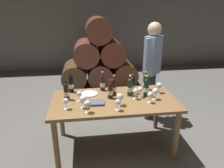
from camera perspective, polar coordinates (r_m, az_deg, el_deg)
ground_plane at (r=3.32m, az=0.49°, el=-16.11°), size 14.00×14.00×0.00m
cellar_back_wall at (r=6.86m, az=-4.76°, el=15.83°), size 10.00×0.24×2.80m
barrel_stack at (r=5.40m, az=-3.51°, el=6.56°), size 1.86×0.90×1.69m
dining_table at (r=2.96m, az=0.53°, el=-5.73°), size 1.70×0.90×0.76m
wine_bottle_0 at (r=2.94m, az=-12.07°, el=-1.91°), size 0.07×0.07×0.28m
wine_bottle_1 at (r=3.17m, az=-10.87°, el=0.06°), size 0.07×0.07×0.30m
wine_bottle_2 at (r=3.18m, az=-2.52°, el=0.44°), size 0.07×0.07×0.30m
wine_bottle_3 at (r=2.92m, az=-0.47°, el=-1.65°), size 0.07×0.07×0.27m
wine_bottle_4 at (r=3.00m, az=0.50°, el=-0.71°), size 0.07×0.07×0.31m
wine_bottle_5 at (r=3.09m, az=5.45°, el=-0.28°), size 0.07×0.07×0.29m
wine_bottle_6 at (r=3.26m, az=8.89°, el=0.67°), size 0.07×0.07×0.28m
wine_bottle_7 at (r=3.02m, az=9.13°, el=-0.85°), size 0.07×0.07×0.31m
wine_bottle_8 at (r=3.00m, az=4.82°, el=-0.75°), size 0.07×0.07×0.31m
wine_glass_0 at (r=2.91m, az=6.29°, el=-2.04°), size 0.08×0.08×0.15m
wine_glass_1 at (r=2.68m, az=-12.22°, el=-4.58°), size 0.07×0.07×0.15m
wine_glass_2 at (r=3.17m, az=12.50°, el=-0.44°), size 0.09×0.09×0.16m
wine_glass_3 at (r=2.60m, az=1.66°, el=-4.99°), size 0.07×0.07×0.15m
wine_glass_4 at (r=2.56m, az=-6.60°, el=-5.35°), size 0.09×0.09×0.16m
wine_glass_5 at (r=2.72m, az=2.11°, el=-3.51°), size 0.09×0.09×0.16m
wine_glass_6 at (r=2.94m, az=11.48°, el=-2.02°), size 0.09×0.09×0.16m
wine_glass_7 at (r=2.83m, az=10.12°, el=-3.01°), size 0.07×0.07×0.15m
wine_glass_8 at (r=2.98m, az=7.55°, el=-1.59°), size 0.07×0.07×0.15m
wine_glass_9 at (r=2.68m, az=-7.81°, el=-4.12°), size 0.09×0.09×0.16m
wine_glass_10 at (r=2.86m, az=-8.79°, el=-2.71°), size 0.07×0.07×0.14m
tasting_notebook at (r=2.80m, az=-4.35°, el=-5.02°), size 0.23×0.17×0.03m
serving_plate at (r=3.10m, az=-6.08°, el=-2.59°), size 0.24×0.24×0.01m
sommelier_presenting at (r=3.69m, az=10.71°, el=5.55°), size 0.38×0.37×1.72m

